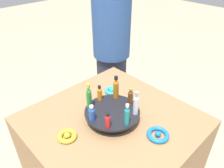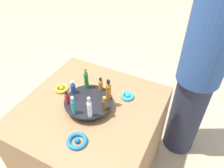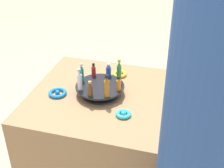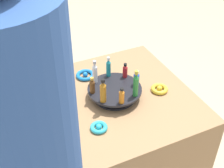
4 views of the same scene
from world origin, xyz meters
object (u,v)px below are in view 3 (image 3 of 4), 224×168
(ribbon_bow_blue, at_px, (58,93))
(ribbon_bow_gold, at_px, (120,74))
(bottle_teal, at_px, (82,73))
(display_stand, at_px, (100,89))
(bottle_brown, at_px, (90,89))
(bottle_amber, at_px, (107,86))
(bottle_red, at_px, (94,70))
(bottle_clear, at_px, (80,80))
(bottle_orange, at_px, (119,84))
(ribbon_bow_teal, at_px, (123,114))
(bottle_green, at_px, (119,72))
(person_figure, at_px, (197,154))
(bottle_blue, at_px, (109,71))

(ribbon_bow_blue, bearing_deg, ribbon_bow_gold, 47.25)
(ribbon_bow_gold, height_order, ribbon_bow_blue, ribbon_bow_gold)
(bottle_teal, bearing_deg, display_stand, -8.86)
(bottle_brown, height_order, bottle_amber, bottle_amber)
(bottle_red, xyz_separation_m, ribbon_bow_gold, (0.13, 0.15, -0.09))
(bottle_red, xyz_separation_m, bottle_clear, (-0.03, -0.17, 0.02))
(bottle_orange, distance_m, ribbon_bow_teal, 0.19)
(display_stand, distance_m, bottle_teal, 0.15)
(bottle_clear, xyz_separation_m, bottle_green, (0.20, 0.14, 0.01))
(bottle_red, distance_m, bottle_green, 0.17)
(bottle_teal, height_order, person_figure, person_figure)
(bottle_red, xyz_separation_m, ribbon_bow_teal, (0.26, -0.27, -0.09))
(bottle_orange, distance_m, ribbon_bow_blue, 0.38)
(bottle_brown, relative_size, ribbon_bow_blue, 0.86)
(bottle_blue, height_order, ribbon_bow_blue, bottle_blue)
(bottle_blue, bearing_deg, person_figure, -50.13)
(bottle_amber, bearing_deg, ribbon_bow_blue, 176.01)
(display_stand, bearing_deg, ribbon_bow_blue, -162.75)
(display_stand, xyz_separation_m, bottle_clear, (-0.10, -0.07, 0.09))
(bottle_amber, relative_size, ribbon_bow_gold, 1.45)
(bottle_blue, bearing_deg, display_stand, -98.86)
(bottle_orange, bearing_deg, display_stand, 171.14)
(bottle_clear, bearing_deg, bottle_green, 36.14)
(bottle_green, bearing_deg, display_stand, -143.86)
(bottle_red, height_order, bottle_brown, bottle_brown)
(bottle_clear, height_order, bottle_amber, bottle_amber)
(ribbon_bow_teal, bearing_deg, bottle_amber, 146.94)
(bottle_red, relative_size, bottle_teal, 0.72)
(bottle_green, relative_size, ribbon_bow_blue, 1.39)
(display_stand, relative_size, bottle_blue, 3.28)
(display_stand, distance_m, ribbon_bow_blue, 0.26)
(bottle_brown, height_order, ribbon_bow_blue, bottle_brown)
(bottle_red, relative_size, bottle_amber, 0.63)
(bottle_orange, bearing_deg, person_figure, -49.21)
(bottle_clear, distance_m, bottle_amber, 0.17)
(display_stand, bearing_deg, person_figure, -43.51)
(bottle_brown, bearing_deg, bottle_red, 103.64)
(bottle_brown, xyz_separation_m, ribbon_bow_blue, (-0.23, 0.04, -0.09))
(bottle_orange, height_order, ribbon_bow_blue, bottle_orange)
(ribbon_bow_blue, distance_m, person_figure, 0.96)
(bottle_clear, height_order, ribbon_bow_teal, bottle_clear)
(bottle_amber, distance_m, bottle_blue, 0.23)
(bottle_brown, bearing_deg, bottle_orange, 36.14)
(bottle_orange, bearing_deg, ribbon_bow_gold, 103.28)
(ribbon_bow_blue, relative_size, person_figure, 0.06)
(bottle_blue, height_order, person_figure, person_figure)
(bottle_red, bearing_deg, bottle_amber, -53.86)
(bottle_red, bearing_deg, ribbon_bow_gold, 49.85)
(display_stand, height_order, bottle_orange, bottle_orange)
(bottle_orange, bearing_deg, bottle_blue, 126.14)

